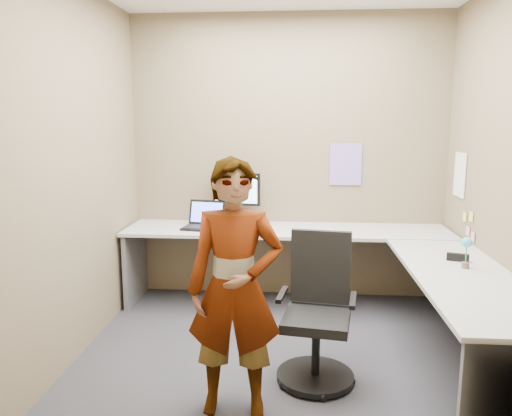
# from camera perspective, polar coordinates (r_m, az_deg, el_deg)

# --- Properties ---
(ground) EXTENTS (3.00, 3.00, 0.00)m
(ground) POSITION_cam_1_polar(r_m,az_deg,el_deg) (3.91, 3.09, -16.05)
(ground) COLOR #25252A
(ground) RESTS_ON ground
(wall_back) EXTENTS (3.00, 0.00, 3.00)m
(wall_back) POSITION_cam_1_polar(r_m,az_deg,el_deg) (4.82, 3.65, 5.66)
(wall_back) COLOR brown
(wall_back) RESTS_ON ground
(wall_right) EXTENTS (0.00, 2.70, 2.70)m
(wall_right) POSITION_cam_1_polar(r_m,az_deg,el_deg) (3.80, 26.57, 3.43)
(wall_right) COLOR brown
(wall_right) RESTS_ON ground
(wall_left) EXTENTS (0.00, 2.70, 2.70)m
(wall_left) POSITION_cam_1_polar(r_m,az_deg,el_deg) (3.86, -19.60, 4.00)
(wall_left) COLOR brown
(wall_left) RESTS_ON ground
(desk) EXTENTS (2.98, 2.58, 0.73)m
(desk) POSITION_cam_1_polar(r_m,az_deg,el_deg) (4.07, 9.51, -6.20)
(desk) COLOR #A5A5A5
(desk) RESTS_ON ground
(paper_ream) EXTENTS (0.32, 0.26, 0.06)m
(paper_ream) POSITION_cam_1_polar(r_m,az_deg,el_deg) (4.77, -2.25, -1.56)
(paper_ream) COLOR red
(paper_ream) RESTS_ON desk
(monitor) EXTENTS (0.46, 0.16, 0.44)m
(monitor) POSITION_cam_1_polar(r_m,az_deg,el_deg) (4.73, -2.25, 1.87)
(monitor) COLOR black
(monitor) RESTS_ON paper_ream
(laptop) EXTENTS (0.39, 0.34, 0.25)m
(laptop) POSITION_cam_1_polar(r_m,az_deg,el_deg) (4.64, -5.92, -1.50)
(laptop) COLOR black
(laptop) RESTS_ON desk
(trackball_mouse) EXTENTS (0.12, 0.08, 0.07)m
(trackball_mouse) POSITION_cam_1_polar(r_m,az_deg,el_deg) (4.48, -2.97, -2.38)
(trackball_mouse) COLOR #B7B7BC
(trackball_mouse) RESTS_ON desk
(origami) EXTENTS (0.10, 0.10, 0.06)m
(origami) POSITION_cam_1_polar(r_m,az_deg,el_deg) (4.38, 8.51, -2.71)
(origami) COLOR white
(origami) RESTS_ON desk
(stapler) EXTENTS (0.15, 0.09, 0.05)m
(stapler) POSITION_cam_1_polar(r_m,az_deg,el_deg) (3.83, 22.07, -5.25)
(stapler) COLOR black
(stapler) RESTS_ON desk
(flower) EXTENTS (0.07, 0.07, 0.22)m
(flower) POSITION_cam_1_polar(r_m,az_deg,el_deg) (3.64, 22.93, -4.19)
(flower) COLOR brown
(flower) RESTS_ON desk
(calendar_purple) EXTENTS (0.30, 0.01, 0.40)m
(calendar_purple) POSITION_cam_1_polar(r_m,az_deg,el_deg) (4.84, 10.20, 4.94)
(calendar_purple) COLOR #846BB7
(calendar_purple) RESTS_ON wall_back
(calendar_white) EXTENTS (0.01, 0.28, 0.38)m
(calendar_white) POSITION_cam_1_polar(r_m,az_deg,el_deg) (4.65, 22.27, 3.53)
(calendar_white) COLOR white
(calendar_white) RESTS_ON wall_right
(sticky_note_a) EXTENTS (0.01, 0.07, 0.07)m
(sticky_note_a) POSITION_cam_1_polar(r_m,az_deg,el_deg) (4.36, 23.37, -0.92)
(sticky_note_a) COLOR #F2E059
(sticky_note_a) RESTS_ON wall_right
(sticky_note_b) EXTENTS (0.01, 0.07, 0.07)m
(sticky_note_b) POSITION_cam_1_polar(r_m,az_deg,el_deg) (4.44, 23.05, -2.44)
(sticky_note_b) COLOR pink
(sticky_note_b) RESTS_ON wall_right
(sticky_note_c) EXTENTS (0.01, 0.07, 0.07)m
(sticky_note_c) POSITION_cam_1_polar(r_m,az_deg,el_deg) (4.33, 23.53, -3.04)
(sticky_note_c) COLOR pink
(sticky_note_c) RESTS_ON wall_right
(sticky_note_d) EXTENTS (0.01, 0.07, 0.07)m
(sticky_note_d) POSITION_cam_1_polar(r_m,az_deg,el_deg) (4.51, 22.75, -0.93)
(sticky_note_d) COLOR #F2E059
(sticky_note_d) RESTS_ON wall_right
(office_chair) EXTENTS (0.53, 0.51, 0.97)m
(office_chair) POSITION_cam_1_polar(r_m,az_deg,el_deg) (3.42, 7.02, -12.77)
(office_chair) COLOR black
(office_chair) RESTS_ON ground
(person) EXTENTS (0.57, 0.38, 1.52)m
(person) POSITION_cam_1_polar(r_m,az_deg,el_deg) (2.92, -2.41, -9.18)
(person) COLOR #999399
(person) RESTS_ON ground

